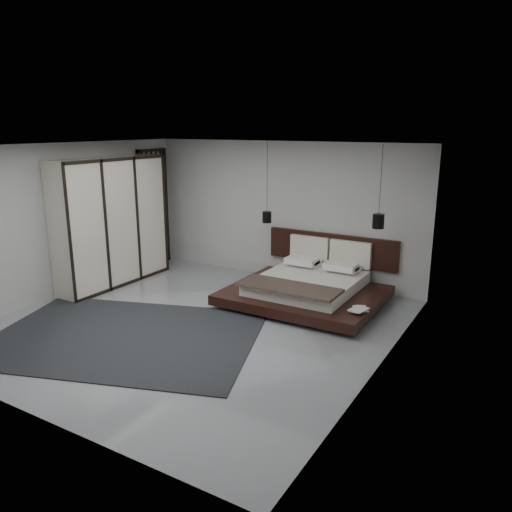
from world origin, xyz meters
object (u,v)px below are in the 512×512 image
Objects in this scene: pendant_left at (267,217)px; pendant_right at (378,221)px; lattice_screen at (154,208)px; bed at (308,286)px; wardrobe at (111,222)px; rug at (125,336)px.

pendant_right is at bearing 0.00° from pendant_left.
bed is (4.07, -0.54, -1.02)m from lattice_screen.
wardrobe is (-4.90, -1.40, -0.26)m from pendant_right.
pendant_left is at bearing 27.12° from wardrobe.
wardrobe is (-2.73, -1.40, -0.14)m from pendant_left.
rug is (-2.82, -3.26, -1.51)m from pendant_right.
lattice_screen is 4.23m from bed.
wardrobe is at bearing -152.88° from pendant_left.
lattice_screen is 4.32m from rug.
wardrobe is at bearing 138.24° from rug.
pendant_right is 0.55× the size of wardrobe.
pendant_left is at bearing 159.59° from bed.
pendant_left is at bearing 78.93° from rug.
lattice_screen reaches higher than bed.
pendant_right reaches higher than wardrobe.
pendant_right is (1.09, 0.41, 1.24)m from bed.
bed is 1.61m from pendant_left.
pendant_left is (-1.09, 0.41, 1.11)m from bed.
lattice_screen reaches higher than wardrobe.
bed is 0.67× the size of rug.
pendant_left reaches higher than lattice_screen.
lattice_screen is 0.98× the size of bed.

